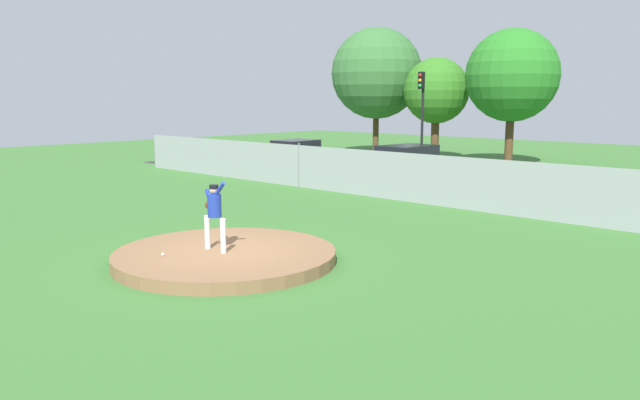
{
  "coord_description": "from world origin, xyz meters",
  "views": [
    {
      "loc": [
        11.2,
        -8.74,
        3.78
      ],
      "look_at": [
        0.32,
        2.9,
        1.16
      ],
      "focal_mm": 34.64,
      "sensor_mm": 36.0,
      "label": 1
    }
  ],
  "objects_px": {
    "pitcher_youth": "(214,210)",
    "traffic_light_near": "(422,104)",
    "parked_car_teal": "(407,164)",
    "baseball": "(163,254)",
    "traffic_cone_orange": "(486,188)",
    "parked_car_burgundy": "(296,156)"
  },
  "relations": [
    {
      "from": "pitcher_youth",
      "to": "traffic_light_near",
      "type": "height_order",
      "value": "traffic_light_near"
    },
    {
      "from": "pitcher_youth",
      "to": "parked_car_teal",
      "type": "distance_m",
      "value": 15.73
    },
    {
      "from": "baseball",
      "to": "traffic_light_near",
      "type": "height_order",
      "value": "traffic_light_near"
    },
    {
      "from": "baseball",
      "to": "traffic_cone_orange",
      "type": "distance_m",
      "value": 14.84
    },
    {
      "from": "traffic_light_near",
      "to": "parked_car_teal",
      "type": "bearing_deg",
      "value": -63.38
    },
    {
      "from": "traffic_light_near",
      "to": "pitcher_youth",
      "type": "bearing_deg",
      "value": -69.36
    },
    {
      "from": "parked_car_burgundy",
      "to": "traffic_light_near",
      "type": "xyz_separation_m",
      "value": [
        4.48,
        4.96,
        2.74
      ]
    },
    {
      "from": "traffic_cone_orange",
      "to": "parked_car_teal",
      "type": "bearing_deg",
      "value": 165.9
    },
    {
      "from": "parked_car_burgundy",
      "to": "traffic_cone_orange",
      "type": "distance_m",
      "value": 11.34
    },
    {
      "from": "parked_car_burgundy",
      "to": "parked_car_teal",
      "type": "height_order",
      "value": "parked_car_teal"
    },
    {
      "from": "parked_car_teal",
      "to": "traffic_cone_orange",
      "type": "bearing_deg",
      "value": -14.1
    },
    {
      "from": "parked_car_teal",
      "to": "traffic_light_near",
      "type": "relative_size",
      "value": 0.94
    },
    {
      "from": "parked_car_burgundy",
      "to": "parked_car_teal",
      "type": "distance_m",
      "value": 6.68
    },
    {
      "from": "baseball",
      "to": "traffic_cone_orange",
      "type": "height_order",
      "value": "traffic_cone_orange"
    },
    {
      "from": "parked_car_teal",
      "to": "traffic_cone_orange",
      "type": "xyz_separation_m",
      "value": [
        4.66,
        -1.17,
        -0.54
      ]
    },
    {
      "from": "pitcher_youth",
      "to": "parked_car_teal",
      "type": "xyz_separation_m",
      "value": [
        -5.07,
        14.89,
        -0.43
      ]
    },
    {
      "from": "baseball",
      "to": "parked_car_burgundy",
      "type": "height_order",
      "value": "parked_car_burgundy"
    },
    {
      "from": "baseball",
      "to": "parked_car_burgundy",
      "type": "relative_size",
      "value": 0.02
    },
    {
      "from": "parked_car_burgundy",
      "to": "traffic_light_near",
      "type": "relative_size",
      "value": 0.79
    },
    {
      "from": "pitcher_youth",
      "to": "traffic_cone_orange",
      "type": "height_order",
      "value": "pitcher_youth"
    },
    {
      "from": "pitcher_youth",
      "to": "traffic_light_near",
      "type": "xyz_separation_m",
      "value": [
        -7.24,
        19.22,
        2.28
      ]
    },
    {
      "from": "parked_car_teal",
      "to": "traffic_cone_orange",
      "type": "height_order",
      "value": "parked_car_teal"
    }
  ]
}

